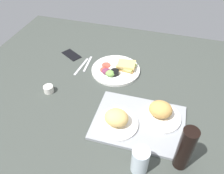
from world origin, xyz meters
TOP-DOWN VIEW (x-y plane):
  - ground_plane at (0.00, 0.00)cm, footprint 190.00×150.00cm
  - serving_tray at (-17.43, 21.15)cm, footprint 45.30×33.41cm
  - bread_plate_near at (-26.96, 15.54)cm, footprint 20.22×20.22cm
  - bread_plate_far at (-7.22, 26.31)cm, footprint 20.82×20.82cm
  - plate_with_salad at (4.64, -16.28)cm, footprint 30.87×30.87cm
  - drinking_glass at (-22.30, 45.16)cm, footprint 7.34×7.34cm
  - soda_bottle at (-38.83, 37.98)cm, footprint 6.40×6.40cm
  - espresso_cup at (37.16, 12.90)cm, footprint 5.60×5.60cm
  - fork at (25.28, -18.68)cm, footprint 2.55×17.06cm
  - knife at (28.28, -14.68)cm, footprint 3.11×19.05cm
  - cell_phone at (39.91, -25.17)cm, footprint 16.05×13.56cm

SIDE VIEW (x-z plane):
  - ground_plane at x=0.00cm, z-range -3.00..0.00cm
  - fork at x=25.28cm, z-range 0.00..0.50cm
  - knife at x=28.28cm, z-range 0.00..0.50cm
  - cell_phone at x=39.91cm, z-range 0.00..0.80cm
  - serving_tray at x=-17.43cm, z-range 0.00..1.60cm
  - plate_with_salad at x=4.64cm, z-range -1.08..4.32cm
  - espresso_cup at x=37.16cm, z-range 0.00..4.00cm
  - bread_plate_far at x=-7.22cm, z-range 0.46..9.84cm
  - bread_plate_near at x=-26.96cm, z-range 0.53..9.92cm
  - drinking_glass at x=-22.30cm, z-range 0.00..13.04cm
  - soda_bottle at x=-38.83cm, z-range 0.00..23.00cm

